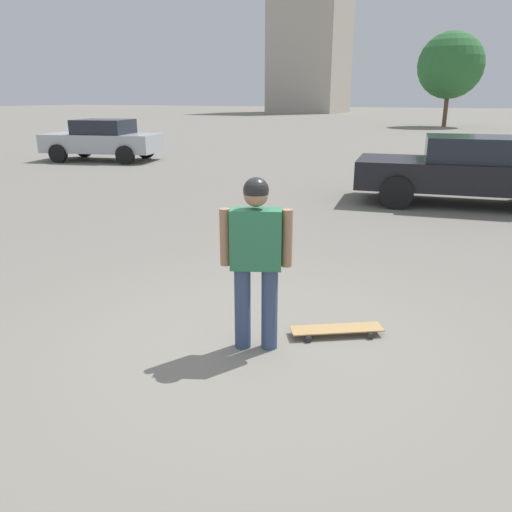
{
  "coord_description": "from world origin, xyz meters",
  "views": [
    {
      "loc": [
        3.77,
        1.8,
        2.23
      ],
      "look_at": [
        0.0,
        0.0,
        0.89
      ],
      "focal_mm": 35.0,
      "sensor_mm": 36.0,
      "label": 1
    }
  ],
  "objects_px": {
    "skateboard": "(337,329)",
    "car_parked_near": "(472,169)",
    "person": "(256,253)",
    "car_parked_far": "(103,140)"
  },
  "relations": [
    {
      "from": "car_parked_far",
      "to": "car_parked_near",
      "type": "bearing_deg",
      "value": 153.22
    },
    {
      "from": "skateboard",
      "to": "car_parked_near",
      "type": "xyz_separation_m",
      "value": [
        -7.22,
        0.75,
        0.7
      ]
    },
    {
      "from": "car_parked_near",
      "to": "skateboard",
      "type": "bearing_deg",
      "value": 75.48
    },
    {
      "from": "person",
      "to": "car_parked_far",
      "type": "xyz_separation_m",
      "value": [
        -10.49,
        -11.13,
        -0.17
      ]
    },
    {
      "from": "car_parked_far",
      "to": "skateboard",
      "type": "bearing_deg",
      "value": 125.23
    },
    {
      "from": "car_parked_near",
      "to": "car_parked_far",
      "type": "height_order",
      "value": "car_parked_far"
    },
    {
      "from": "skateboard",
      "to": "car_parked_near",
      "type": "relative_size",
      "value": 0.18
    },
    {
      "from": "car_parked_near",
      "to": "car_parked_far",
      "type": "distance_m",
      "value": 12.77
    },
    {
      "from": "skateboard",
      "to": "car_parked_near",
      "type": "height_order",
      "value": "car_parked_near"
    },
    {
      "from": "skateboard",
      "to": "car_parked_far",
      "type": "relative_size",
      "value": 0.2
    }
  ]
}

